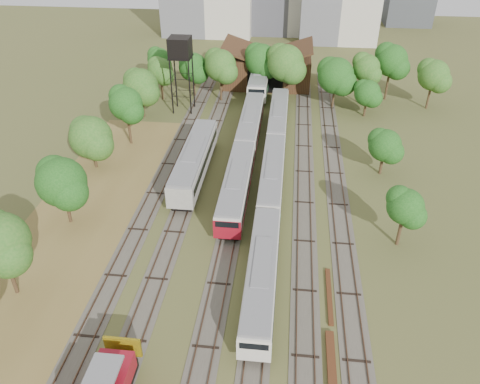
# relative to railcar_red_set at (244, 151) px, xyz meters

# --- Properties ---
(ground) EXTENTS (240.00, 240.00, 0.00)m
(ground) POSITION_rel_railcar_red_set_xyz_m (2.00, -26.22, -1.89)
(ground) COLOR #475123
(ground) RESTS_ON ground
(dry_grass_patch) EXTENTS (14.00, 60.00, 0.04)m
(dry_grass_patch) POSITION_rel_railcar_red_set_xyz_m (-16.00, -18.22, -1.87)
(dry_grass_patch) COLOR brown
(dry_grass_patch) RESTS_ON ground
(tracks) EXTENTS (24.60, 80.00, 0.19)m
(tracks) POSITION_rel_railcar_red_set_xyz_m (1.33, -1.22, -1.85)
(tracks) COLOR #4C473D
(tracks) RESTS_ON ground
(railcar_red_set) EXTENTS (2.90, 34.58, 3.58)m
(railcar_red_set) POSITION_rel_railcar_red_set_xyz_m (0.00, 0.00, 0.00)
(railcar_red_set) COLOR black
(railcar_red_set) RESTS_ON ground
(railcar_green_set) EXTENTS (2.69, 52.08, 3.32)m
(railcar_green_set) POSITION_rel_railcar_red_set_xyz_m (4.00, -5.73, -0.14)
(railcar_green_set) COLOR black
(railcar_green_set) RESTS_ON ground
(railcar_rear) EXTENTS (3.25, 16.08, 4.03)m
(railcar_rear) POSITION_rel_railcar_red_set_xyz_m (0.00, 27.25, 0.24)
(railcar_rear) COLOR black
(railcar_rear) RESTS_ON ground
(old_grey_coach) EXTENTS (3.13, 18.00, 3.87)m
(old_grey_coach) POSITION_rel_railcar_red_set_xyz_m (-6.00, -3.65, 0.22)
(old_grey_coach) COLOR black
(old_grey_coach) RESTS_ON ground
(water_tower) EXTENTS (3.48, 3.48, 12.03)m
(water_tower) POSITION_rel_railcar_red_set_xyz_m (-11.90, 17.07, 8.26)
(water_tower) COLOR black
(water_tower) RESTS_ON ground
(rail_pile_far) EXTENTS (0.44, 6.97, 0.23)m
(rail_pile_far) POSITION_rel_railcar_red_set_xyz_m (10.20, -23.48, -1.78)
(rail_pile_far) COLOR #552D18
(rail_pile_far) RESTS_ON ground
(maintenance_shed) EXTENTS (16.45, 11.55, 7.58)m
(maintenance_shed) POSITION_rel_railcar_red_set_xyz_m (1.00, 31.76, 1.02)
(maintenance_shed) COLOR #392214
(maintenance_shed) RESTS_ON ground
(tree_band_left) EXTENTS (7.57, 64.82, 8.53)m
(tree_band_left) POSITION_rel_railcar_red_set_xyz_m (-18.14, -4.37, 3.40)
(tree_band_left) COLOR #382616
(tree_band_left) RESTS_ON ground
(tree_band_far) EXTENTS (49.95, 11.15, 9.58)m
(tree_band_far) POSITION_rel_railcar_red_set_xyz_m (6.42, 23.44, 4.09)
(tree_band_far) COLOR #382616
(tree_band_far) RESTS_ON ground
(tree_band_right) EXTENTS (4.14, 36.98, 6.60)m
(tree_band_right) POSITION_rel_railcar_red_set_xyz_m (17.74, 2.49, 2.29)
(tree_band_right) COLOR #382616
(tree_band_right) RESTS_ON ground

